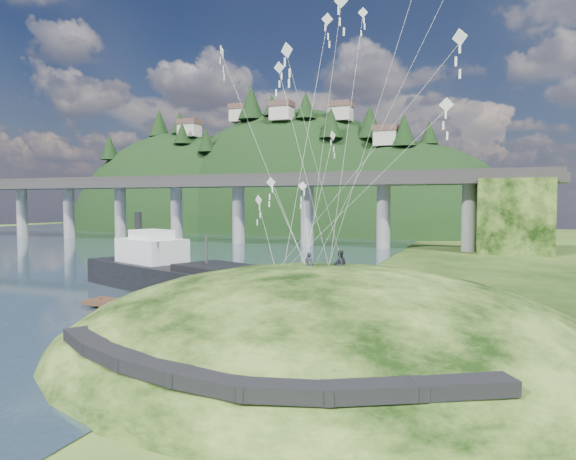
% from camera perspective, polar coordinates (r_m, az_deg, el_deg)
% --- Properties ---
extents(ground, '(320.00, 320.00, 0.00)m').
position_cam_1_polar(ground, '(34.42, -10.08, -12.11)').
color(ground, black).
rests_on(ground, ground).
extents(grass_hill, '(36.00, 32.00, 13.00)m').
position_cam_1_polar(grass_hill, '(33.46, 4.07, -15.20)').
color(grass_hill, black).
rests_on(grass_hill, ground).
extents(footpath, '(22.29, 5.84, 0.83)m').
position_cam_1_polar(footpath, '(22.17, -6.52, -15.13)').
color(footpath, black).
rests_on(footpath, ground).
extents(bridge, '(160.00, 11.00, 15.00)m').
position_cam_1_polar(bridge, '(107.72, -2.87, 3.51)').
color(bridge, '#2D2B2B').
rests_on(bridge, ground).
extents(far_ridge, '(153.00, 70.00, 94.50)m').
position_cam_1_polar(far_ridge, '(163.21, -0.92, -2.63)').
color(far_ridge, black).
rests_on(far_ridge, ground).
extents(work_barge, '(23.35, 14.26, 7.94)m').
position_cam_1_polar(work_barge, '(53.79, -13.35, -4.45)').
color(work_barge, black).
rests_on(work_barge, ground).
extents(wooden_dock, '(14.64, 3.43, 1.04)m').
position_cam_1_polar(wooden_dock, '(43.26, -14.29, -8.38)').
color(wooden_dock, '#3B2418').
rests_on(wooden_dock, ground).
extents(kite_flyers, '(2.47, 1.84, 1.85)m').
position_cam_1_polar(kite_flyers, '(33.32, 4.93, -2.31)').
color(kite_flyers, '#22242D').
rests_on(kite_flyers, ground).
extents(kite_swarm, '(17.96, 16.76, 16.44)m').
position_cam_1_polar(kite_swarm, '(35.37, 3.68, 15.43)').
color(kite_swarm, silver).
rests_on(kite_swarm, ground).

